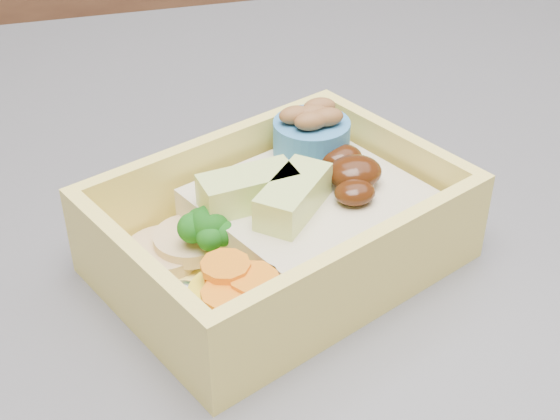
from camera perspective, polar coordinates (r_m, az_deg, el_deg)
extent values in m
cube|color=brown|center=(1.77, -15.80, 8.71)|extent=(3.20, 0.60, 0.90)
cube|color=#333337|center=(0.42, -16.81, -9.84)|extent=(1.24, 0.84, 0.04)
cube|color=#FDE568|center=(0.43, 0.00, -3.46)|extent=(0.22, 0.19, 0.01)
cube|color=#FDE568|center=(0.45, -4.93, 2.91)|extent=(0.17, 0.08, 0.04)
cube|color=#FDE568|center=(0.37, 5.97, -4.79)|extent=(0.17, 0.08, 0.04)
cube|color=#FDE568|center=(0.46, 8.40, 3.35)|extent=(0.05, 0.11, 0.04)
cube|color=#FDE568|center=(0.37, -10.42, -5.42)|extent=(0.05, 0.11, 0.04)
cube|color=tan|center=(0.43, 2.31, -0.38)|extent=(0.14, 0.14, 0.03)
ellipsoid|color=#361708|center=(0.42, 5.47, 2.76)|extent=(0.04, 0.04, 0.02)
ellipsoid|color=#361708|center=(0.44, 4.49, 3.86)|extent=(0.03, 0.03, 0.01)
ellipsoid|color=#361708|center=(0.41, 5.50, 1.29)|extent=(0.03, 0.03, 0.01)
cube|color=#CEE879|center=(0.40, 0.99, 1.01)|extent=(0.05, 0.05, 0.02)
cube|color=#CEE879|center=(0.41, -2.36, 1.54)|extent=(0.05, 0.03, 0.02)
cylinder|color=#81B05F|center=(0.41, -5.07, -3.09)|extent=(0.01, 0.01, 0.02)
sphere|color=#175E15|center=(0.40, -5.20, -1.04)|extent=(0.02, 0.02, 0.02)
sphere|color=#175E15|center=(0.41, -4.58, -0.60)|extent=(0.02, 0.02, 0.02)
sphere|color=#175E15|center=(0.40, -6.41, -1.31)|extent=(0.02, 0.02, 0.02)
sphere|color=#175E15|center=(0.40, -4.24, -1.69)|extent=(0.01, 0.01, 0.01)
sphere|color=#175E15|center=(0.40, -5.15, -2.00)|extent=(0.01, 0.01, 0.01)
sphere|color=#175E15|center=(0.41, -5.90, -0.81)|extent=(0.01, 0.01, 0.01)
cylinder|color=yellow|center=(0.37, -3.33, -7.09)|extent=(0.04, 0.04, 0.02)
cylinder|color=orange|center=(0.37, -3.67, -5.44)|extent=(0.02, 0.02, 0.00)
cylinder|color=orange|center=(0.36, -3.93, -6.22)|extent=(0.02, 0.02, 0.00)
cylinder|color=orange|center=(0.36, -1.92, -5.09)|extent=(0.02, 0.02, 0.00)
cylinder|color=orange|center=(0.37, -4.01, -4.13)|extent=(0.02, 0.02, 0.00)
cylinder|color=tan|center=(0.42, -8.53, -3.10)|extent=(0.04, 0.04, 0.01)
cylinder|color=tan|center=(0.42, -6.52, -2.22)|extent=(0.04, 0.04, 0.01)
ellipsoid|color=white|center=(0.44, -5.57, -0.40)|extent=(0.02, 0.02, 0.02)
ellipsoid|color=white|center=(0.38, -7.10, -6.56)|extent=(0.02, 0.02, 0.02)
cylinder|color=#367DBB|center=(0.45, 2.31, 5.33)|extent=(0.04, 0.04, 0.02)
ellipsoid|color=brown|center=(0.44, 2.36, 7.04)|extent=(0.02, 0.02, 0.01)
ellipsoid|color=brown|center=(0.45, 2.89, 7.56)|extent=(0.02, 0.02, 0.01)
ellipsoid|color=brown|center=(0.44, 1.13, 6.97)|extent=(0.02, 0.02, 0.01)
ellipsoid|color=brown|center=(0.44, 3.45, 6.81)|extent=(0.02, 0.02, 0.01)
ellipsoid|color=brown|center=(0.44, 2.28, 6.52)|extent=(0.02, 0.02, 0.01)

